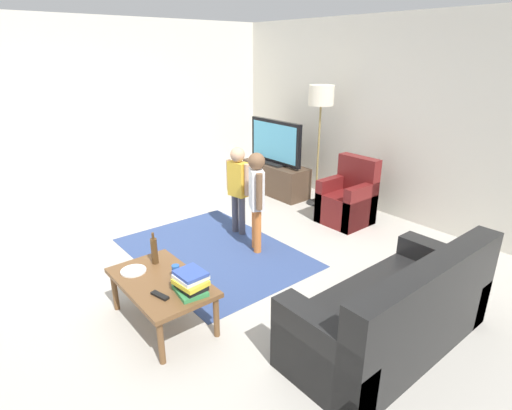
# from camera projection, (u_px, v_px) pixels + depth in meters

# --- Properties ---
(ground) EXTENTS (7.80, 7.80, 0.00)m
(ground) POSITION_uv_depth(u_px,v_px,m) (213.00, 275.00, 4.33)
(ground) COLOR #B2ADA3
(wall_back) EXTENTS (6.00, 0.12, 2.70)m
(wall_back) POSITION_uv_depth(u_px,v_px,m) (390.00, 119.00, 5.63)
(wall_back) COLOR silver
(wall_back) RESTS_ON ground
(wall_left) EXTENTS (0.12, 6.00, 2.70)m
(wall_left) POSITION_uv_depth(u_px,v_px,m) (96.00, 114.00, 6.02)
(wall_left) COLOR silver
(wall_left) RESTS_ON ground
(area_rug) EXTENTS (2.20, 1.60, 0.01)m
(area_rug) POSITION_uv_depth(u_px,v_px,m) (214.00, 252.00, 4.81)
(area_rug) COLOR #33477A
(area_rug) RESTS_ON ground
(tv_stand) EXTENTS (1.20, 0.44, 0.50)m
(tv_stand) POSITION_uv_depth(u_px,v_px,m) (276.00, 179.00, 6.73)
(tv_stand) COLOR #4C3828
(tv_stand) RESTS_ON ground
(tv) EXTENTS (1.10, 0.28, 0.71)m
(tv) POSITION_uv_depth(u_px,v_px,m) (275.00, 143.00, 6.50)
(tv) COLOR black
(tv) RESTS_ON tv_stand
(couch) EXTENTS (0.80, 1.80, 0.86)m
(couch) POSITION_uv_depth(u_px,v_px,m) (398.00, 317.00, 3.18)
(couch) COLOR black
(couch) RESTS_ON ground
(armchair) EXTENTS (0.60, 0.60, 0.90)m
(armchair) POSITION_uv_depth(u_px,v_px,m) (349.00, 201.00, 5.58)
(armchair) COLOR maroon
(armchair) RESTS_ON ground
(floor_lamp) EXTENTS (0.36, 0.36, 1.78)m
(floor_lamp) POSITION_uv_depth(u_px,v_px,m) (321.00, 102.00, 5.81)
(floor_lamp) COLOR #262626
(floor_lamp) RESTS_ON ground
(child_near_tv) EXTENTS (0.38, 0.18, 1.14)m
(child_near_tv) POSITION_uv_depth(u_px,v_px,m) (238.00, 183.00, 5.09)
(child_near_tv) COLOR #4C4C59
(child_near_tv) RESTS_ON ground
(child_center) EXTENTS (0.36, 0.25, 1.19)m
(child_center) POSITION_uv_depth(u_px,v_px,m) (257.00, 193.00, 4.63)
(child_center) COLOR orange
(child_center) RESTS_ON ground
(coffee_table) EXTENTS (1.00, 0.60, 0.42)m
(coffee_table) POSITION_uv_depth(u_px,v_px,m) (161.00, 285.00, 3.45)
(coffee_table) COLOR brown
(coffee_table) RESTS_ON ground
(book_stack) EXTENTS (0.30, 0.26, 0.18)m
(book_stack) POSITION_uv_depth(u_px,v_px,m) (191.00, 283.00, 3.24)
(book_stack) COLOR #388C4C
(book_stack) RESTS_ON coffee_table
(bottle) EXTENTS (0.06, 0.06, 0.30)m
(bottle) POSITION_uv_depth(u_px,v_px,m) (154.00, 251.00, 3.67)
(bottle) COLOR #4C3319
(bottle) RESTS_ON coffee_table
(tv_remote) EXTENTS (0.18, 0.09, 0.02)m
(tv_remote) POSITION_uv_depth(u_px,v_px,m) (160.00, 295.00, 3.20)
(tv_remote) COLOR black
(tv_remote) RESTS_ON coffee_table
(soda_can) EXTENTS (0.07, 0.07, 0.12)m
(soda_can) POSITION_uv_depth(u_px,v_px,m) (176.00, 272.00, 3.45)
(soda_can) COLOR #2659B2
(soda_can) RESTS_ON coffee_table
(plate) EXTENTS (0.22, 0.22, 0.02)m
(plate) POSITION_uv_depth(u_px,v_px,m) (133.00, 271.00, 3.57)
(plate) COLOR white
(plate) RESTS_ON coffee_table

